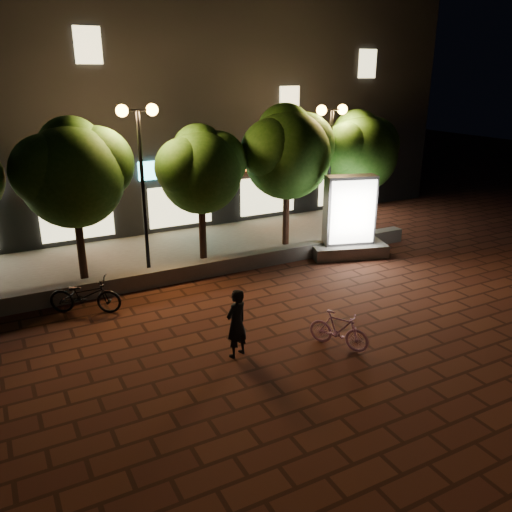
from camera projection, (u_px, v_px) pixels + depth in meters
ground at (266, 327)px, 13.21m from camera, size 80.00×80.00×0.00m
retaining_wall at (206, 268)px, 16.47m from camera, size 16.00×0.45×0.50m
sidewalk at (179, 252)px, 18.62m from camera, size 16.00×5.00×0.08m
building_block at (122, 100)px, 22.38m from camera, size 28.00×8.12×11.30m
tree_left at (73, 170)px, 15.11m from camera, size 3.60×3.00×4.89m
tree_mid at (201, 167)px, 16.94m from camera, size 3.24×2.70×4.50m
tree_right at (288, 149)px, 18.28m from camera, size 3.72×3.10×5.07m
tree_far_right at (359, 149)px, 19.75m from camera, size 3.48×2.90×4.76m
street_lamp_left at (140, 146)px, 15.55m from camera, size 1.26×0.36×5.18m
street_lamp_right at (331, 138)px, 18.67m from camera, size 1.26×0.36×4.98m
ad_kiosk at (349, 224)px, 18.04m from camera, size 2.89×2.01×2.84m
scooter_pink at (339, 330)px, 12.10m from camera, size 1.12×1.48×0.89m
rider at (236, 323)px, 11.60m from camera, size 0.69×0.58×1.63m
scooter_parked at (85, 295)px, 13.84m from camera, size 2.00×1.51×1.01m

